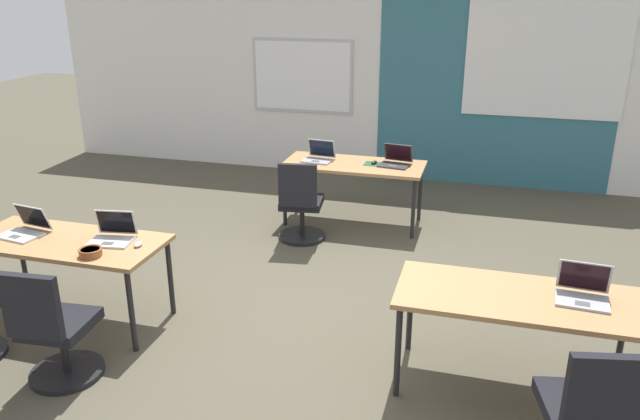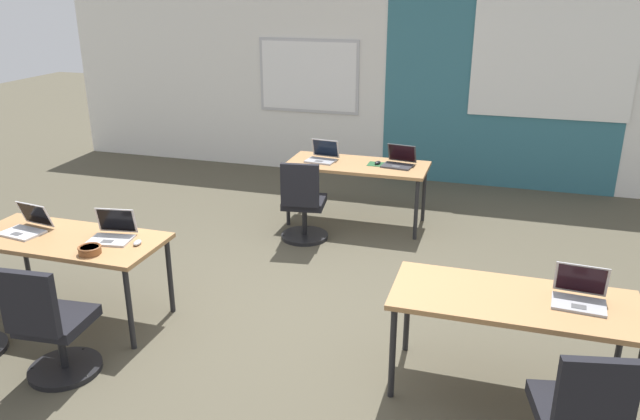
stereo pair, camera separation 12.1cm
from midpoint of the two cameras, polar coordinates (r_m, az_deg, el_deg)
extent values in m
plane|color=#4C4738|center=(5.42, -1.68, -9.32)|extent=(24.00, 24.00, 0.00)
cube|color=silver|center=(8.88, 7.08, 11.90)|extent=(10.00, 0.20, 2.80)
cube|color=#336B7A|center=(8.65, 16.82, 10.98)|extent=(3.12, 0.01, 2.80)
cube|color=#B7B7BC|center=(9.06, -0.66, 12.22)|extent=(1.48, 0.02, 1.04)
cube|color=white|center=(9.05, -0.66, 12.21)|extent=(1.40, 0.02, 0.96)
cube|color=white|center=(8.59, 21.10, 13.29)|extent=(2.00, 0.02, 1.66)
cube|color=#A37547|center=(5.43, -21.69, -2.54)|extent=(1.60, 0.70, 0.04)
cylinder|color=black|center=(4.95, -16.44, -8.74)|extent=(0.04, 0.04, 0.68)
cylinder|color=black|center=(6.23, -24.97, -3.71)|extent=(0.04, 0.04, 0.68)
cylinder|color=black|center=(5.40, -13.02, -5.88)|extent=(0.04, 0.04, 0.68)
cube|color=#A37547|center=(4.34, 18.18, -7.90)|extent=(1.60, 0.70, 0.04)
cylinder|color=black|center=(4.29, 7.51, -12.92)|extent=(0.04, 0.04, 0.68)
cylinder|color=black|center=(4.36, 27.69, -14.72)|extent=(0.04, 0.04, 0.68)
cylinder|color=black|center=(4.80, 8.76, -9.11)|extent=(0.04, 0.04, 0.68)
cylinder|color=black|center=(4.86, 26.56, -10.77)|extent=(0.04, 0.04, 0.68)
cube|color=#A37547|center=(7.11, 3.93, 4.13)|extent=(1.60, 0.70, 0.04)
cylinder|color=black|center=(7.14, -2.48, 1.21)|extent=(0.04, 0.04, 0.68)
cylinder|color=black|center=(6.82, 9.34, 0.00)|extent=(0.04, 0.04, 0.68)
cylinder|color=black|center=(7.68, -1.00, 2.61)|extent=(0.04, 0.04, 0.68)
cylinder|color=black|center=(7.38, 10.01, 1.55)|extent=(0.04, 0.04, 0.68)
cube|color=#9E9EA3|center=(4.38, 23.44, -7.97)|extent=(0.35, 0.25, 0.02)
cube|color=#4C4C4F|center=(4.33, 23.46, -8.16)|extent=(0.09, 0.07, 0.00)
cube|color=#9E9EA3|center=(4.45, 23.62, -5.85)|extent=(0.33, 0.07, 0.22)
cube|color=black|center=(4.44, 23.62, -5.86)|extent=(0.30, 0.06, 0.19)
cube|color=black|center=(3.94, 23.19, -16.61)|extent=(0.52, 0.52, 0.08)
cube|color=black|center=(3.60, 24.97, -15.47)|extent=(0.40, 0.14, 0.46)
cube|color=#B7B7BC|center=(5.23, -18.10, -2.64)|extent=(0.36, 0.28, 0.02)
cube|color=#4C4C4F|center=(5.18, -18.35, -2.76)|extent=(0.10, 0.07, 0.00)
cube|color=#B7B7BC|center=(5.30, -17.61, -0.91)|extent=(0.33, 0.11, 0.22)
cube|color=black|center=(5.30, -17.63, -0.92)|extent=(0.30, 0.09, 0.19)
ellipsoid|color=#B2B2B7|center=(5.09, -15.79, -2.91)|extent=(0.07, 0.11, 0.03)
cylinder|color=black|center=(5.01, -21.70, -13.39)|extent=(0.52, 0.52, 0.04)
cylinder|color=black|center=(4.91, -22.00, -11.54)|extent=(0.06, 0.06, 0.34)
cube|color=black|center=(4.81, -22.33, -9.40)|extent=(0.47, 0.47, 0.08)
cube|color=black|center=(4.51, -24.53, -7.86)|extent=(0.40, 0.09, 0.46)
sphere|color=black|center=(5.17, -20.29, -12.05)|extent=(0.04, 0.04, 0.04)
sphere|color=black|center=(4.85, -19.91, -14.33)|extent=(0.04, 0.04, 0.04)
sphere|color=black|center=(5.08, -24.31, -13.28)|extent=(0.04, 0.04, 0.04)
cube|color=#9E9EA3|center=(7.17, 0.55, 4.55)|extent=(0.35, 0.26, 0.02)
cube|color=#4C4C4F|center=(7.12, 0.39, 4.52)|extent=(0.10, 0.07, 0.00)
cube|color=#9E9EA3|center=(7.27, 0.99, 5.70)|extent=(0.34, 0.10, 0.21)
cube|color=black|center=(7.26, 0.97, 5.70)|extent=(0.30, 0.09, 0.19)
cylinder|color=black|center=(6.89, -0.92, -2.39)|extent=(0.52, 0.52, 0.04)
cylinder|color=black|center=(6.81, -0.93, -0.92)|extent=(0.06, 0.06, 0.34)
cube|color=black|center=(6.74, -0.94, 0.74)|extent=(0.50, 0.50, 0.08)
cube|color=black|center=(6.42, -1.33, 2.28)|extent=(0.40, 0.12, 0.46)
sphere|color=black|center=(7.10, -0.60, -1.66)|extent=(0.04, 0.04, 0.04)
sphere|color=black|center=(6.79, 0.83, -2.72)|extent=(0.04, 0.04, 0.04)
sphere|color=black|center=(6.86, -2.85, -2.49)|extent=(0.04, 0.04, 0.04)
cube|color=#333338|center=(7.03, 7.61, 4.03)|extent=(0.36, 0.27, 0.02)
cube|color=#4C4C4F|center=(6.98, 7.49, 4.01)|extent=(0.10, 0.07, 0.00)
cube|color=#333338|center=(7.14, 8.03, 5.21)|extent=(0.34, 0.13, 0.21)
cube|color=black|center=(7.13, 8.02, 5.21)|extent=(0.30, 0.11, 0.18)
cube|color=#23512D|center=(7.09, 5.81, 4.21)|extent=(0.22, 0.19, 0.00)
ellipsoid|color=black|center=(7.09, 5.82, 4.35)|extent=(0.08, 0.11, 0.03)
cube|color=silver|center=(5.64, -25.17, -1.91)|extent=(0.36, 0.27, 0.02)
cube|color=#4C4C4F|center=(5.61, -25.58, -1.99)|extent=(0.10, 0.07, 0.00)
cube|color=silver|center=(5.70, -24.19, -0.35)|extent=(0.34, 0.13, 0.21)
cube|color=black|center=(5.69, -24.24, -0.35)|extent=(0.30, 0.11, 0.18)
cylinder|color=brown|center=(5.03, -19.77, -3.52)|extent=(0.17, 0.17, 0.05)
torus|color=brown|center=(5.02, -19.80, -3.23)|extent=(0.18, 0.18, 0.02)
cylinder|color=gold|center=(5.02, -19.79, -3.30)|extent=(0.14, 0.14, 0.01)
camera|label=1|loc=(0.06, -89.37, 0.23)|focal=34.79mm
camera|label=2|loc=(0.06, 90.63, -0.23)|focal=34.79mm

